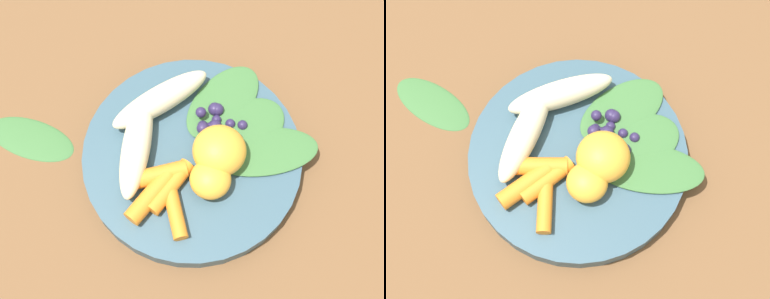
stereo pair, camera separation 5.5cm
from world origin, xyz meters
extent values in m
plane|color=brown|center=(0.00, 0.00, 0.00)|extent=(2.40, 2.40, 0.00)
cylinder|color=#385666|center=(0.00, 0.00, 0.01)|extent=(0.23, 0.23, 0.02)
ellipsoid|color=beige|center=(-0.04, -0.04, 0.04)|extent=(0.10, 0.10, 0.03)
ellipsoid|color=beige|center=(-0.07, 0.01, 0.04)|extent=(0.04, 0.12, 0.03)
ellipsoid|color=#F4A833|center=(0.02, 0.02, 0.04)|extent=(0.06, 0.06, 0.04)
ellipsoid|color=#F4A833|center=(0.04, -0.01, 0.04)|extent=(0.04, 0.04, 0.03)
cylinder|color=orange|center=(0.00, -0.05, 0.03)|extent=(0.04, 0.07, 0.02)
cylinder|color=orange|center=(0.01, -0.07, 0.03)|extent=(0.03, 0.06, 0.02)
cylinder|color=orange|center=(0.02, -0.04, 0.03)|extent=(0.03, 0.06, 0.02)
cylinder|color=orange|center=(0.04, -0.06, 0.03)|extent=(0.05, 0.04, 0.02)
sphere|color=#2D234C|center=(-0.01, 0.03, 0.03)|extent=(0.01, 0.01, 0.01)
sphere|color=#2D234C|center=(0.02, 0.04, 0.03)|extent=(0.01, 0.01, 0.01)
sphere|color=#2D234C|center=(-0.02, 0.05, 0.03)|extent=(0.01, 0.01, 0.01)
sphere|color=#2D234C|center=(0.00, 0.05, 0.03)|extent=(0.01, 0.01, 0.01)
sphere|color=#2D234C|center=(-0.01, 0.02, 0.04)|extent=(0.01, 0.01, 0.01)
sphere|color=#2D234C|center=(-0.01, 0.04, 0.03)|extent=(0.01, 0.01, 0.01)
sphere|color=#2D234C|center=(-0.02, 0.03, 0.03)|extent=(0.01, 0.01, 0.01)
sphere|color=#2D234C|center=(0.01, 0.06, 0.03)|extent=(0.01, 0.01, 0.01)
sphere|color=#2D234C|center=(-0.02, 0.05, 0.03)|extent=(0.01, 0.01, 0.01)
sphere|color=#2D234C|center=(-0.03, 0.03, 0.04)|extent=(0.01, 0.01, 0.01)
sphere|color=#2D234C|center=(-0.01, 0.04, 0.03)|extent=(0.01, 0.01, 0.01)
cylinder|color=white|center=(0.01, 0.07, 0.02)|extent=(0.05, 0.05, 0.00)
ellipsoid|color=#3D7038|center=(0.04, 0.06, 0.03)|extent=(0.11, 0.13, 0.00)
ellipsoid|color=#3D7038|center=(0.01, 0.06, 0.03)|extent=(0.06, 0.10, 0.00)
ellipsoid|color=#3D7038|center=(-0.03, 0.06, 0.03)|extent=(0.08, 0.12, 0.00)
ellipsoid|color=#3D7038|center=(-0.13, -0.13, 0.00)|extent=(0.11, 0.09, 0.01)
camera|label=1|loc=(0.17, -0.13, 0.53)|focal=48.95mm
camera|label=2|loc=(0.20, -0.09, 0.53)|focal=48.95mm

